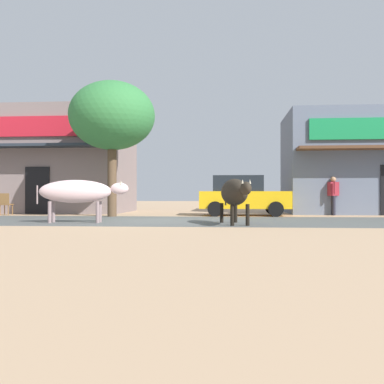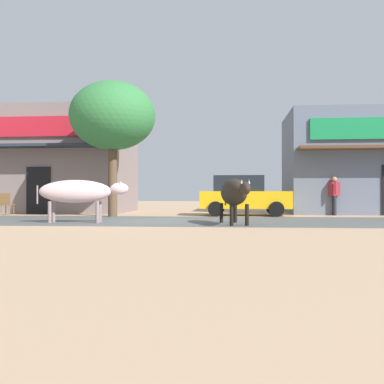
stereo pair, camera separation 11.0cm
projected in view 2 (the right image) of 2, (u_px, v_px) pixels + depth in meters
The scene contains 10 objects.
ground at pixel (152, 221), 14.95m from camera, with size 80.00×80.00×0.00m, color tan.
asphalt_road at pixel (152, 221), 14.95m from camera, with size 72.00×5.52×0.00m, color #525553.
storefront_left_cafe at pixel (47, 162), 22.21m from camera, with size 8.23×5.48×4.99m.
storefront_right_club at pixel (360, 163), 20.84m from camera, with size 6.66×5.48×4.64m.
roadside_tree at pixel (113, 117), 17.71m from camera, with size 3.39×3.39×5.35m.
parked_hatchback_car at pixel (243, 195), 18.40m from camera, with size 3.68×1.96×1.64m.
cow_near_brown at pixel (77, 192), 13.92m from camera, with size 2.85×0.87×1.33m.
cow_far_dark at pixel (234, 193), 13.12m from camera, with size 1.10×2.75×1.34m.
pedestrian_by_shop at pixel (334, 193), 18.64m from camera, with size 0.46×0.61×1.61m.
cafe_chair_near_tree at pixel (7, 203), 18.75m from camera, with size 0.45×0.45×0.92m.
Camera 2 is at (2.68, -14.77, 0.90)m, focal length 41.83 mm.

